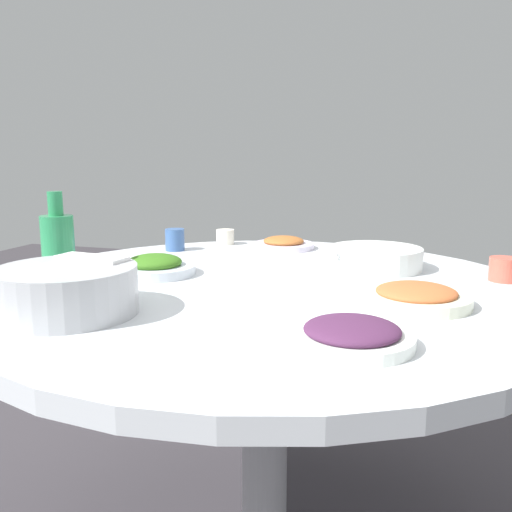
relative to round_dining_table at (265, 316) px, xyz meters
name	(u,v)px	position (x,y,z in m)	size (l,w,h in m)	color
round_dining_table	(265,316)	(0.00, 0.00, 0.00)	(1.33, 1.33, 0.73)	#99999E
rice_bowl	(67,289)	(-0.30, -0.34, 0.13)	(0.27, 0.27, 0.10)	#B2B5BA
soup_bowl	(375,259)	(0.23, 0.26, 0.11)	(0.25, 0.25, 0.06)	white
dish_eggplant	(352,334)	(0.25, -0.36, 0.10)	(0.20, 0.20, 0.04)	white
dish_greens	(154,266)	(-0.30, 0.02, 0.10)	(0.21, 0.21, 0.05)	silver
dish_stirfry	(284,244)	(-0.08, 0.50, 0.09)	(0.20, 0.20, 0.04)	silver
dish_tofu_braise	(416,296)	(0.35, -0.08, 0.10)	(0.22, 0.22, 0.04)	silver
green_bottle	(58,247)	(-0.48, -0.13, 0.17)	(0.08, 0.08, 0.22)	#2B8B54
tea_cup_near	(504,269)	(0.55, 0.21, 0.11)	(0.07, 0.07, 0.06)	#CD5543
tea_cup_far	(175,240)	(-0.41, 0.36, 0.11)	(0.06, 0.06, 0.07)	#385A93
tea_cup_side	(225,237)	(-0.29, 0.51, 0.10)	(0.06, 0.06, 0.05)	silver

